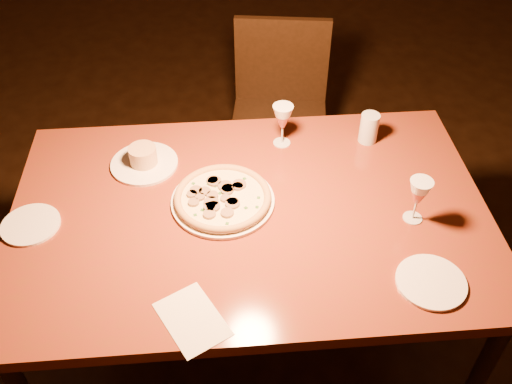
{
  "coord_description": "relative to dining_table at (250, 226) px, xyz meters",
  "views": [
    {
      "loc": [
        0.1,
        -1.23,
        2.13
      ],
      "look_at": [
        0.14,
        0.12,
        0.86
      ],
      "focal_mm": 40.0,
      "sensor_mm": 36.0,
      "label": 1
    }
  ],
  "objects": [
    {
      "name": "floor",
      "position": [
        -0.12,
        -0.07,
        -0.75
      ],
      "size": [
        7.0,
        7.0,
        0.0
      ],
      "primitive_type": "plane",
      "color": "black",
      "rests_on": "ground"
    },
    {
      "name": "dining_table",
      "position": [
        0.0,
        0.0,
        0.0
      ],
      "size": [
        1.6,
        1.08,
        0.83
      ],
      "rotation": [
        0.0,
        0.0,
        0.06
      ],
      "color": "maroon",
      "rests_on": "floor"
    },
    {
      "name": "chair_far",
      "position": [
        0.16,
        0.99,
        -0.23
      ],
      "size": [
        0.49,
        0.49,
        0.93
      ],
      "rotation": [
        0.0,
        0.0,
        -0.09
      ],
      "color": "black",
      "rests_on": "floor"
    },
    {
      "name": "pizza_plate",
      "position": [
        -0.09,
        0.04,
        0.09
      ],
      "size": [
        0.34,
        0.34,
        0.04
      ],
      "color": "white",
      "rests_on": "dining_table"
    },
    {
      "name": "ramekin_saucer",
      "position": [
        -0.37,
        0.24,
        0.1
      ],
      "size": [
        0.23,
        0.23,
        0.07
      ],
      "color": "white",
      "rests_on": "dining_table"
    },
    {
      "name": "wine_glass_far",
      "position": [
        0.12,
        0.35,
        0.15
      ],
      "size": [
        0.07,
        0.07,
        0.16
      ],
      "primitive_type": null,
      "color": "#BA544D",
      "rests_on": "dining_table"
    },
    {
      "name": "wine_glass_right",
      "position": [
        0.52,
        -0.05,
        0.15
      ],
      "size": [
        0.07,
        0.07,
        0.16
      ],
      "primitive_type": null,
      "color": "#BA544D",
      "rests_on": "dining_table"
    },
    {
      "name": "water_tumbler",
      "position": [
        0.44,
        0.36,
        0.13
      ],
      "size": [
        0.07,
        0.07,
        0.11
      ],
      "primitive_type": "cylinder",
      "color": "silver",
      "rests_on": "dining_table"
    },
    {
      "name": "side_plate_left",
      "position": [
        -0.69,
        -0.05,
        0.08
      ],
      "size": [
        0.18,
        0.18,
        0.01
      ],
      "primitive_type": "cylinder",
      "color": "white",
      "rests_on": "dining_table"
    },
    {
      "name": "side_plate_near",
      "position": [
        0.51,
        -0.31,
        0.08
      ],
      "size": [
        0.2,
        0.2,
        0.01
      ],
      "primitive_type": "cylinder",
      "color": "white",
      "rests_on": "dining_table"
    },
    {
      "name": "menu_card",
      "position": [
        -0.16,
        -0.41,
        0.07
      ],
      "size": [
        0.23,
        0.25,
        0.0
      ],
      "primitive_type": "cube",
      "rotation": [
        0.0,
        0.0,
        0.56
      ],
      "color": "white",
      "rests_on": "dining_table"
    }
  ]
}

